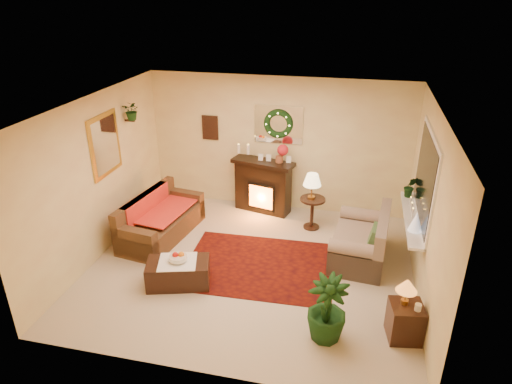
% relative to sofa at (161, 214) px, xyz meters
% --- Properties ---
extents(floor, '(5.00, 5.00, 0.00)m').
position_rel_sofa_xyz_m(floor, '(1.76, -0.58, -0.43)').
color(floor, beige).
rests_on(floor, ground).
extents(ceiling, '(5.00, 5.00, 0.00)m').
position_rel_sofa_xyz_m(ceiling, '(1.76, -0.58, 2.17)').
color(ceiling, white).
rests_on(ceiling, ground).
extents(wall_back, '(5.00, 5.00, 0.00)m').
position_rel_sofa_xyz_m(wall_back, '(1.76, 1.67, 0.87)').
color(wall_back, '#EFD88C').
rests_on(wall_back, ground).
extents(wall_front, '(5.00, 5.00, 0.00)m').
position_rel_sofa_xyz_m(wall_front, '(1.76, -2.83, 0.87)').
color(wall_front, '#EFD88C').
rests_on(wall_front, ground).
extents(wall_left, '(4.50, 4.50, 0.00)m').
position_rel_sofa_xyz_m(wall_left, '(-0.74, -0.58, 0.87)').
color(wall_left, '#EFD88C').
rests_on(wall_left, ground).
extents(wall_right, '(4.50, 4.50, 0.00)m').
position_rel_sofa_xyz_m(wall_right, '(4.26, -0.58, 0.87)').
color(wall_right, '#EFD88C').
rests_on(wall_right, ground).
extents(area_rug, '(2.41, 1.84, 0.01)m').
position_rel_sofa_xyz_m(area_rug, '(1.89, -0.54, -0.42)').
color(area_rug, maroon).
rests_on(area_rug, floor).
extents(sofa, '(1.03, 1.87, 0.76)m').
position_rel_sofa_xyz_m(sofa, '(0.00, 0.00, 0.00)').
color(sofa, '#4A2A20').
rests_on(sofa, floor).
extents(red_throw, '(0.77, 1.26, 0.02)m').
position_rel_sofa_xyz_m(red_throw, '(-0.02, 0.14, 0.03)').
color(red_throw, '#D14C26').
rests_on(red_throw, sofa).
extents(fireplace, '(1.12, 0.58, 0.98)m').
position_rel_sofa_xyz_m(fireplace, '(1.52, 1.40, 0.12)').
color(fireplace, black).
rests_on(fireplace, floor).
extents(poinsettia, '(0.21, 0.21, 0.21)m').
position_rel_sofa_xyz_m(poinsettia, '(1.90, 1.37, 0.87)').
color(poinsettia, red).
rests_on(poinsettia, fireplace).
extents(mantel_candle_a, '(0.06, 0.06, 0.17)m').
position_rel_sofa_xyz_m(mantel_candle_a, '(1.05, 1.37, 0.83)').
color(mantel_candle_a, '#FAF8CC').
rests_on(mantel_candle_a, fireplace).
extents(mantel_candle_b, '(0.06, 0.06, 0.18)m').
position_rel_sofa_xyz_m(mantel_candle_b, '(1.24, 1.37, 0.83)').
color(mantel_candle_b, beige).
rests_on(mantel_candle_b, fireplace).
extents(mantel_mirror, '(0.92, 0.02, 0.72)m').
position_rel_sofa_xyz_m(mantel_mirror, '(1.76, 1.65, 1.27)').
color(mantel_mirror, white).
rests_on(mantel_mirror, wall_back).
extents(wreath, '(0.55, 0.11, 0.55)m').
position_rel_sofa_xyz_m(wreath, '(1.76, 1.61, 1.29)').
color(wreath, '#194719').
rests_on(wreath, wall_back).
extents(wall_art, '(0.32, 0.03, 0.48)m').
position_rel_sofa_xyz_m(wall_art, '(0.41, 1.65, 1.12)').
color(wall_art, '#381E11').
rests_on(wall_art, wall_back).
extents(gold_mirror, '(0.03, 0.84, 1.00)m').
position_rel_sofa_xyz_m(gold_mirror, '(-0.72, -0.28, 1.32)').
color(gold_mirror, gold).
rests_on(gold_mirror, wall_left).
extents(hanging_plant, '(0.33, 0.28, 0.36)m').
position_rel_sofa_xyz_m(hanging_plant, '(-0.58, 0.47, 1.54)').
color(hanging_plant, '#194719').
rests_on(hanging_plant, wall_left).
extents(loveseat, '(0.95, 1.48, 0.82)m').
position_rel_sofa_xyz_m(loveseat, '(3.42, 0.07, -0.01)').
color(loveseat, '#837554').
rests_on(loveseat, floor).
extents(window_frame, '(0.03, 1.86, 1.36)m').
position_rel_sofa_xyz_m(window_frame, '(4.25, -0.03, 1.12)').
color(window_frame, white).
rests_on(window_frame, wall_right).
extents(window_glass, '(0.02, 1.70, 1.22)m').
position_rel_sofa_xyz_m(window_glass, '(4.23, -0.03, 1.12)').
color(window_glass, black).
rests_on(window_glass, wall_right).
extents(window_sill, '(0.22, 1.86, 0.04)m').
position_rel_sofa_xyz_m(window_sill, '(4.14, -0.03, 0.44)').
color(window_sill, white).
rests_on(window_sill, wall_right).
extents(mini_tree, '(0.19, 0.19, 0.29)m').
position_rel_sofa_xyz_m(mini_tree, '(4.14, -0.46, 0.61)').
color(mini_tree, white).
rests_on(mini_tree, window_sill).
extents(sill_plant, '(0.26, 0.21, 0.47)m').
position_rel_sofa_xyz_m(sill_plant, '(4.15, 0.70, 0.66)').
color(sill_plant, '#2B5E31').
rests_on(sill_plant, window_sill).
extents(side_table_round, '(0.48, 0.48, 0.59)m').
position_rel_sofa_xyz_m(side_table_round, '(2.55, 0.90, -0.11)').
color(side_table_round, black).
rests_on(side_table_round, floor).
extents(lamp_cream, '(0.32, 0.32, 0.49)m').
position_rel_sofa_xyz_m(lamp_cream, '(2.52, 0.88, 0.45)').
color(lamp_cream, '#FFE79E').
rests_on(lamp_cream, side_table_round).
extents(end_table_square, '(0.46, 0.46, 0.49)m').
position_rel_sofa_xyz_m(end_table_square, '(4.02, -1.70, -0.16)').
color(end_table_square, black).
rests_on(end_table_square, floor).
extents(lamp_tiffany, '(0.26, 0.26, 0.38)m').
position_rel_sofa_xyz_m(lamp_tiffany, '(3.98, -1.66, 0.32)').
color(lamp_tiffany, orange).
rests_on(lamp_tiffany, end_table_square).
extents(coffee_table, '(1.02, 0.74, 0.38)m').
position_rel_sofa_xyz_m(coffee_table, '(0.81, -1.27, -0.22)').
color(coffee_table, '#33110A').
rests_on(coffee_table, floor).
extents(fruit_bowl, '(0.26, 0.26, 0.06)m').
position_rel_sofa_xyz_m(fruit_bowl, '(0.82, -1.26, 0.02)').
color(fruit_bowl, white).
rests_on(fruit_bowl, coffee_table).
extents(floor_palm, '(1.81, 1.81, 2.68)m').
position_rel_sofa_xyz_m(floor_palm, '(3.05, -1.93, 0.02)').
color(floor_palm, '#164A17').
rests_on(floor_palm, floor).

